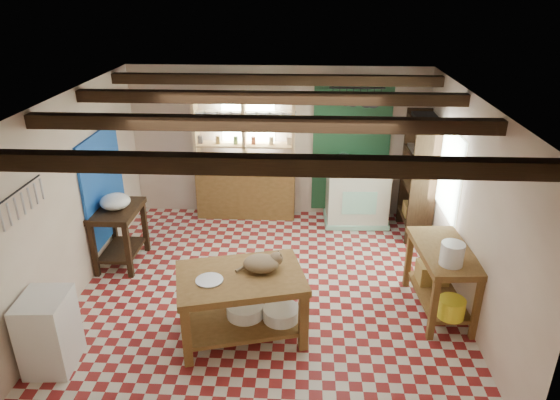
# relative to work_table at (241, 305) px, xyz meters

# --- Properties ---
(floor) EXTENTS (5.00, 5.00, 0.02)m
(floor) POSITION_rel_work_table_xyz_m (0.24, 0.94, -0.41)
(floor) COLOR maroon
(floor) RESTS_ON ground
(ceiling) EXTENTS (5.00, 5.00, 0.02)m
(ceiling) POSITION_rel_work_table_xyz_m (0.24, 0.94, 2.20)
(ceiling) COLOR #444449
(ceiling) RESTS_ON wall_back
(wall_back) EXTENTS (5.00, 0.04, 2.60)m
(wall_back) POSITION_rel_work_table_xyz_m (0.24, 3.44, 0.90)
(wall_back) COLOR beige
(wall_back) RESTS_ON floor
(wall_front) EXTENTS (5.00, 0.04, 2.60)m
(wall_front) POSITION_rel_work_table_xyz_m (0.24, -1.56, 0.90)
(wall_front) COLOR beige
(wall_front) RESTS_ON floor
(wall_left) EXTENTS (0.04, 5.00, 2.60)m
(wall_left) POSITION_rel_work_table_xyz_m (-2.26, 0.94, 0.90)
(wall_left) COLOR beige
(wall_left) RESTS_ON floor
(wall_right) EXTENTS (0.04, 5.00, 2.60)m
(wall_right) POSITION_rel_work_table_xyz_m (2.74, 0.94, 0.90)
(wall_right) COLOR beige
(wall_right) RESTS_ON floor
(ceiling_beams) EXTENTS (5.00, 3.80, 0.15)m
(ceiling_beams) POSITION_rel_work_table_xyz_m (0.24, 0.94, 2.08)
(ceiling_beams) COLOR black
(ceiling_beams) RESTS_ON ceiling
(blue_wall_patch) EXTENTS (0.04, 1.40, 1.60)m
(blue_wall_patch) POSITION_rel_work_table_xyz_m (-2.23, 1.84, 0.70)
(blue_wall_patch) COLOR #164BAA
(blue_wall_patch) RESTS_ON wall_left
(green_wall_patch) EXTENTS (1.30, 0.04, 2.30)m
(green_wall_patch) POSITION_rel_work_table_xyz_m (1.49, 3.41, 0.85)
(green_wall_patch) COLOR #1B4427
(green_wall_patch) RESTS_ON wall_back
(window_back) EXTENTS (0.90, 0.02, 0.80)m
(window_back) POSITION_rel_work_table_xyz_m (-0.26, 3.42, 1.30)
(window_back) COLOR beige
(window_back) RESTS_ON wall_back
(window_right) EXTENTS (0.02, 1.30, 1.20)m
(window_right) POSITION_rel_work_table_xyz_m (2.72, 1.94, 1.00)
(window_right) COLOR beige
(window_right) RESTS_ON wall_right
(utensil_rail) EXTENTS (0.06, 0.90, 0.28)m
(utensil_rail) POSITION_rel_work_table_xyz_m (-2.20, -0.26, 1.38)
(utensil_rail) COLOR black
(utensil_rail) RESTS_ON wall_left
(pot_rack) EXTENTS (0.86, 0.12, 0.36)m
(pot_rack) POSITION_rel_work_table_xyz_m (1.49, 2.99, 1.78)
(pot_rack) COLOR black
(pot_rack) RESTS_ON ceiling
(shelving_unit) EXTENTS (1.70, 0.34, 2.20)m
(shelving_unit) POSITION_rel_work_table_xyz_m (-0.31, 3.25, 0.70)
(shelving_unit) COLOR tan
(shelving_unit) RESTS_ON floor
(tall_rack) EXTENTS (0.40, 0.86, 2.00)m
(tall_rack) POSITION_rel_work_table_xyz_m (2.52, 2.74, 0.60)
(tall_rack) COLOR black
(tall_rack) RESTS_ON floor
(work_table) EXTENTS (1.62, 1.28, 0.81)m
(work_table) POSITION_rel_work_table_xyz_m (0.00, 0.00, 0.00)
(work_table) COLOR brown
(work_table) RESTS_ON floor
(stove) EXTENTS (1.06, 0.73, 1.01)m
(stove) POSITION_rel_work_table_xyz_m (1.60, 3.09, 0.10)
(stove) COLOR beige
(stove) RESTS_ON floor
(prep_table) EXTENTS (0.61, 0.88, 0.89)m
(prep_table) POSITION_rel_work_table_xyz_m (-1.96, 1.53, 0.04)
(prep_table) COLOR black
(prep_table) RESTS_ON floor
(white_cabinet) EXTENTS (0.51, 0.60, 0.86)m
(white_cabinet) POSITION_rel_work_table_xyz_m (-1.98, -0.62, 0.03)
(white_cabinet) COLOR white
(white_cabinet) RESTS_ON floor
(right_counter) EXTENTS (0.70, 1.27, 0.88)m
(right_counter) POSITION_rel_work_table_xyz_m (2.42, 0.59, 0.04)
(right_counter) COLOR brown
(right_counter) RESTS_ON floor
(cat) EXTENTS (0.51, 0.46, 0.19)m
(cat) POSITION_rel_work_table_xyz_m (0.23, 0.11, 0.50)
(cat) COLOR #927755
(cat) RESTS_ON work_table
(steel_tray) EXTENTS (0.38, 0.38, 0.02)m
(steel_tray) POSITION_rel_work_table_xyz_m (-0.33, -0.14, 0.41)
(steel_tray) COLOR #B0B2B9
(steel_tray) RESTS_ON work_table
(basin_large) EXTENTS (0.54, 0.54, 0.15)m
(basin_large) POSITION_rel_work_table_xyz_m (0.04, 0.06, -0.11)
(basin_large) COLOR white
(basin_large) RESTS_ON work_table
(basin_small) EXTENTS (0.52, 0.52, 0.15)m
(basin_small) POSITION_rel_work_table_xyz_m (0.46, 0.02, -0.12)
(basin_small) COLOR white
(basin_small) RESTS_ON work_table
(kettle_left) EXTENTS (0.20, 0.20, 0.22)m
(kettle_left) POSITION_rel_work_table_xyz_m (1.35, 3.08, 0.71)
(kettle_left) COLOR #B0B2B9
(kettle_left) RESTS_ON stove
(kettle_right) EXTENTS (0.15, 0.15, 0.18)m
(kettle_right) POSITION_rel_work_table_xyz_m (1.70, 3.09, 0.69)
(kettle_right) COLOR black
(kettle_right) RESTS_ON stove
(enamel_bowl) EXTENTS (0.43, 0.43, 0.21)m
(enamel_bowl) POSITION_rel_work_table_xyz_m (-1.96, 1.53, 0.59)
(enamel_bowl) COLOR white
(enamel_bowl) RESTS_ON prep_table
(white_bucket) EXTENTS (0.28, 0.28, 0.27)m
(white_bucket) POSITION_rel_work_table_xyz_m (2.39, 0.24, 0.61)
(white_bucket) COLOR white
(white_bucket) RESTS_ON right_counter
(wicker_basket) EXTENTS (0.40, 0.33, 0.26)m
(wicker_basket) POSITION_rel_work_table_xyz_m (2.39, 0.89, -0.04)
(wicker_basket) COLOR #AF8C46
(wicker_basket) RESTS_ON right_counter
(yellow_tub) EXTENTS (0.34, 0.34, 0.23)m
(yellow_tub) POSITION_rel_work_table_xyz_m (2.45, 0.14, -0.05)
(yellow_tub) COLOR yellow
(yellow_tub) RESTS_ON right_counter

